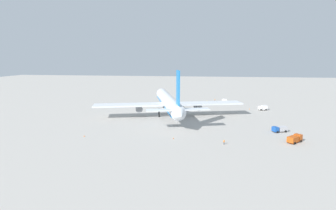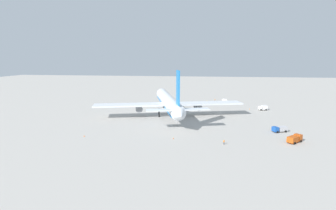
% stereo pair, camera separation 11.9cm
% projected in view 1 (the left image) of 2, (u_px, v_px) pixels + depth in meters
% --- Properties ---
extents(ground_plane, '(600.00, 600.00, 0.00)m').
position_uv_depth(ground_plane, '(168.00, 115.00, 141.25)').
color(ground_plane, '#ADA8A0').
extents(airliner, '(72.70, 74.12, 24.53)m').
position_uv_depth(airliner, '(169.00, 102.00, 138.64)').
color(airliner, silver).
rests_on(airliner, ground).
extents(service_truck_0, '(4.68, 6.43, 2.27)m').
position_uv_depth(service_truck_0, '(280.00, 129.00, 109.47)').
color(service_truck_0, '#194CA5').
rests_on(service_truck_0, ground).
extents(service_truck_1, '(6.14, 6.18, 2.64)m').
position_uv_depth(service_truck_1, '(295.00, 139.00, 95.80)').
color(service_truck_1, '#BF4C14').
rests_on(service_truck_1, ground).
extents(service_truck_2, '(3.56, 5.18, 2.75)m').
position_uv_depth(service_truck_2, '(263.00, 108.00, 155.01)').
color(service_truck_2, white).
rests_on(service_truck_2, ground).
extents(service_van, '(4.67, 3.45, 1.97)m').
position_uv_depth(service_van, '(225.00, 100.00, 184.80)').
color(service_van, white).
rests_on(service_van, ground).
extents(baggage_cart_0, '(3.40, 2.80, 1.21)m').
position_uv_depth(baggage_cart_0, '(106.00, 104.00, 170.86)').
color(baggage_cart_0, '#26598C').
rests_on(baggage_cart_0, ground).
extents(ground_worker_0, '(0.48, 0.48, 1.78)m').
position_uv_depth(ground_worker_0, '(215.00, 100.00, 185.96)').
color(ground_worker_0, '#3F3F47').
rests_on(ground_worker_0, ground).
extents(ground_worker_1, '(0.54, 0.54, 1.69)m').
position_uv_depth(ground_worker_1, '(224.00, 142.00, 93.85)').
color(ground_worker_1, '#3F3F47').
rests_on(ground_worker_1, ground).
extents(ground_worker_2, '(0.42, 0.42, 1.62)m').
position_uv_depth(ground_worker_2, '(207.00, 102.00, 180.19)').
color(ground_worker_2, '#3F3F47').
rests_on(ground_worker_2, ground).
extents(traffic_cone_0, '(0.36, 0.36, 0.55)m').
position_uv_depth(traffic_cone_0, '(84.00, 136.00, 103.07)').
color(traffic_cone_0, orange).
rests_on(traffic_cone_0, ground).
extents(traffic_cone_1, '(0.36, 0.36, 0.55)m').
position_uv_depth(traffic_cone_1, '(173.00, 138.00, 100.29)').
color(traffic_cone_1, orange).
rests_on(traffic_cone_1, ground).
extents(traffic_cone_2, '(0.36, 0.36, 0.55)m').
position_uv_depth(traffic_cone_2, '(249.00, 109.00, 157.84)').
color(traffic_cone_2, orange).
rests_on(traffic_cone_2, ground).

